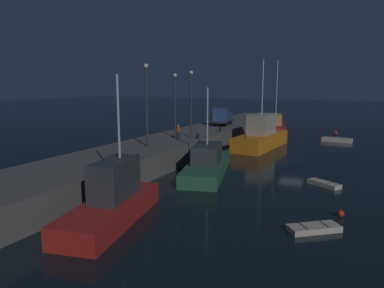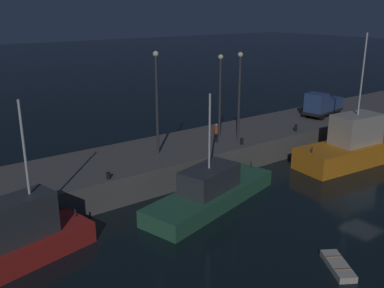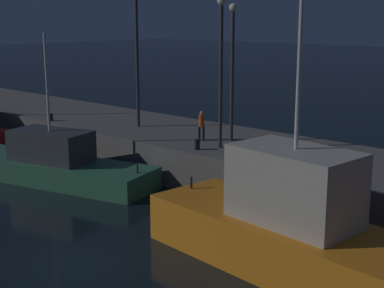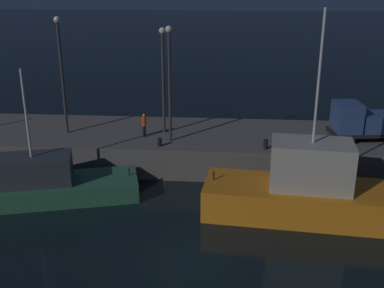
% 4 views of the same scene
% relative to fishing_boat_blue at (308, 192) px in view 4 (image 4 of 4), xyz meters
% --- Properties ---
extents(ground_plane, '(320.00, 320.00, 0.00)m').
position_rel_fishing_boat_blue_xyz_m(ground_plane, '(-6.09, -5.14, -1.52)').
color(ground_plane, black).
extents(pier_quay, '(71.62, 7.43, 2.12)m').
position_rel_fishing_boat_blue_xyz_m(pier_quay, '(-6.09, 7.87, -0.46)').
color(pier_quay, '#5B5956').
rests_on(pier_quay, ground).
extents(fishing_boat_blue, '(11.76, 4.69, 11.31)m').
position_rel_fishing_boat_blue_xyz_m(fishing_boat_blue, '(0.00, 0.00, 0.00)').
color(fishing_boat_blue, orange).
rests_on(fishing_boat_blue, ground).
extents(fishing_boat_white, '(11.93, 6.04, 7.95)m').
position_rel_fishing_boat_blue_xyz_m(fishing_boat_white, '(-15.67, 0.85, -0.54)').
color(fishing_boat_white, '#2D6647').
rests_on(fishing_boat_white, ground).
extents(lamp_post_west, '(0.44, 0.44, 8.07)m').
position_rel_fishing_boat_blue_xyz_m(lamp_post_west, '(-15.94, 7.25, 5.31)').
color(lamp_post_west, '#38383D').
rests_on(lamp_post_west, pier_quay).
extents(lamp_post_east, '(0.44, 0.44, 7.35)m').
position_rel_fishing_boat_blue_xyz_m(lamp_post_east, '(-9.04, 7.85, 4.93)').
color(lamp_post_east, '#38383D').
rests_on(lamp_post_east, pier_quay).
extents(lamp_post_central, '(0.44, 0.44, 7.64)m').
position_rel_fishing_boat_blue_xyz_m(lamp_post_central, '(-8.38, 6.10, 5.09)').
color(lamp_post_central, '#38383D').
rests_on(lamp_post_central, pier_quay).
extents(utility_truck, '(5.31, 2.65, 2.66)m').
position_rel_fishing_boat_blue_xyz_m(utility_truck, '(4.73, 7.21, 1.89)').
color(utility_truck, black).
rests_on(utility_truck, pier_quay).
extents(dockworker, '(0.33, 0.43, 1.64)m').
position_rel_fishing_boat_blue_xyz_m(dockworker, '(-10.29, 6.79, 1.54)').
color(dockworker, black).
rests_on(dockworker, pier_quay).
extents(bollard_central, '(0.28, 0.28, 0.54)m').
position_rel_fishing_boat_blue_xyz_m(bollard_central, '(-8.96, 4.97, 0.88)').
color(bollard_central, black).
rests_on(bollard_central, pier_quay).
extents(bollard_east, '(0.28, 0.28, 0.64)m').
position_rel_fishing_boat_blue_xyz_m(bollard_east, '(-2.05, 4.96, 0.93)').
color(bollard_east, black).
rests_on(bollard_east, pier_quay).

